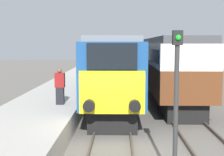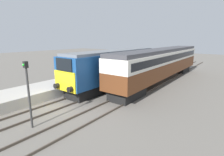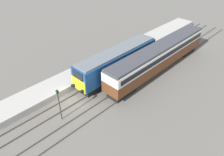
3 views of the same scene
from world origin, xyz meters
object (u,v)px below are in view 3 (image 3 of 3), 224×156
at_px(locomotive, 117,61).
at_px(signal_post, 59,103).
at_px(passenger_carriage, 159,55).
at_px(person_on_platform, 82,70).

xyz_separation_m(locomotive, signal_post, (1.70, -10.72, 0.14)).
relative_size(passenger_carriage, person_on_platform, 12.14).
bearing_deg(signal_post, passenger_carriage, 83.88).
height_order(locomotive, person_on_platform, locomotive).
distance_m(passenger_carriage, signal_post, 15.96).
relative_size(locomotive, signal_post, 3.57).
bearing_deg(passenger_carriage, locomotive, -123.44).
distance_m(locomotive, person_on_platform, 5.03).
bearing_deg(person_on_platform, passenger_carriage, 58.45).
xyz_separation_m(locomotive, passenger_carriage, (3.40, 5.15, 0.24)).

